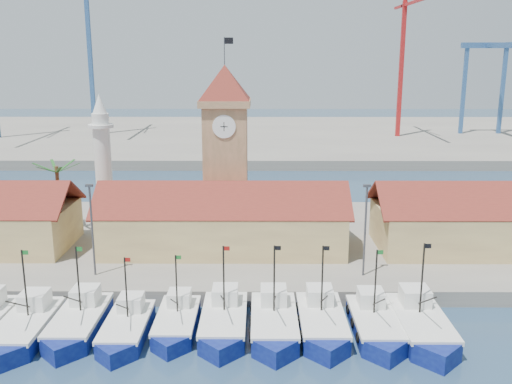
{
  "coord_description": "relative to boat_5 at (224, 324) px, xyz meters",
  "views": [
    {
      "loc": [
        3.87,
        -39.8,
        22.36
      ],
      "look_at": [
        3.59,
        18.0,
        8.33
      ],
      "focal_mm": 40.0,
      "sensor_mm": 36.0,
      "label": 1
    }
  ],
  "objects": [
    {
      "name": "ground",
      "position": [
        -1.0,
        -3.08,
        -0.79
      ],
      "size": [
        400.0,
        400.0,
        0.0
      ],
      "primitive_type": "plane",
      "color": "navy",
      "rests_on": "ground"
    },
    {
      "name": "hall_center",
      "position": [
        -1.0,
        16.92,
        3.2
      ],
      "size": [
        27.04,
        10.13,
        7.61
      ],
      "color": "#DEC37A",
      "rests_on": "quay"
    },
    {
      "name": "minaret",
      "position": [
        -16.0,
        24.92,
        8.94
      ],
      "size": [
        3.0,
        3.0,
        16.3
      ],
      "color": "silver",
      "rests_on": "quay"
    },
    {
      "name": "boat_5",
      "position": [
        0.0,
        0.0,
        0.0
      ],
      "size": [
        3.68,
        10.08,
        7.63
      ],
      "color": "#0C125D",
      "rests_on": "ground"
    },
    {
      "name": "boat_9",
      "position": [
        16.1,
        -0.68,
        0.05
      ],
      "size": [
        3.92,
        10.73,
        8.12
      ],
      "color": "#0C125D",
      "rests_on": "ground"
    },
    {
      "name": "boat_1",
      "position": [
        -15.94,
        -1.13,
        0.0
      ],
      "size": [
        3.7,
        10.12,
        7.66
      ],
      "color": "#0C125D",
      "rests_on": "ground"
    },
    {
      "name": "lamp_posts",
      "position": [
        -0.5,
        8.92,
        5.69
      ],
      "size": [
        80.7,
        0.25,
        9.03
      ],
      "color": "#3F3F44",
      "rests_on": "quay"
    },
    {
      "name": "quay",
      "position": [
        -1.0,
        20.92,
        -0.04
      ],
      "size": [
        140.0,
        32.0,
        1.5
      ],
      "primitive_type": "cube",
      "color": "gray",
      "rests_on": "ground"
    },
    {
      "name": "boat_3",
      "position": [
        -7.83,
        -0.98,
        -0.07
      ],
      "size": [
        3.37,
        9.23,
        6.98
      ],
      "color": "#0C125D",
      "rests_on": "ground"
    },
    {
      "name": "gantry",
      "position": [
        61.0,
        103.57,
        19.25
      ],
      "size": [
        13.0,
        22.0,
        23.2
      ],
      "color": "#305A93",
      "rests_on": "terminal"
    },
    {
      "name": "crane_red_right",
      "position": [
        38.25,
        100.66,
        23.24
      ],
      "size": [
        1.0,
        31.28,
        39.88
      ],
      "color": "#B11B1B",
      "rests_on": "terminal"
    },
    {
      "name": "clock_tower",
      "position": [
        -1.0,
        22.92,
        11.17
      ],
      "size": [
        5.8,
        5.8,
        22.7
      ],
      "color": "tan",
      "rests_on": "quay"
    },
    {
      "name": "crane_blue_near",
      "position": [
        -39.84,
        103.78,
        25.69
      ],
      "size": [
        1.0,
        31.19,
        44.35
      ],
      "color": "#305A93",
      "rests_on": "terminal"
    },
    {
      "name": "boat_2",
      "position": [
        -11.95,
        -0.15,
        -0.0
      ],
      "size": [
        3.67,
        10.06,
        7.61
      ],
      "color": "#0C125D",
      "rests_on": "ground"
    },
    {
      "name": "boat_6",
      "position": [
        4.15,
        -0.25,
        0.01
      ],
      "size": [
        3.74,
        10.25,
        7.76
      ],
      "color": "#0C125D",
      "rests_on": "ground"
    },
    {
      "name": "boat_7",
      "position": [
        8.09,
        -0.08,
        0.01
      ],
      "size": [
        3.71,
        10.16,
        7.69
      ],
      "color": "#0C125D",
      "rests_on": "ground"
    },
    {
      "name": "boat_8",
      "position": [
        12.4,
        -0.38,
        -0.02
      ],
      "size": [
        3.59,
        9.85,
        7.45
      ],
      "color": "#0C125D",
      "rests_on": "ground"
    },
    {
      "name": "terminal",
      "position": [
        -1.0,
        106.92,
        0.21
      ],
      "size": [
        240.0,
        80.0,
        2.0
      ],
      "primitive_type": "cube",
      "color": "gray",
      "rests_on": "ground"
    },
    {
      "name": "boat_4",
      "position": [
        -3.92,
        0.16,
        -0.09
      ],
      "size": [
        3.26,
        8.94,
        6.77
      ],
      "color": "#0C125D",
      "rests_on": "ground"
    },
    {
      "name": "palm_tree",
      "position": [
        -21.0,
        22.92,
        5.46
      ],
      "size": [
        5.6,
        5.03,
        8.39
      ],
      "color": "brown",
      "rests_on": "quay"
    }
  ]
}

